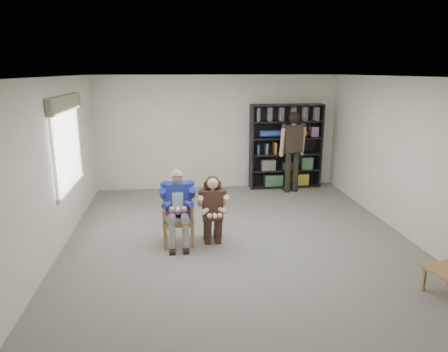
{
  "coord_description": "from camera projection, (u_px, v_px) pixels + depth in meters",
  "views": [
    {
      "loc": [
        -1.07,
        -6.31,
        2.89
      ],
      "look_at": [
        -0.2,
        0.6,
        1.05
      ],
      "focal_mm": 32.0,
      "sensor_mm": 36.0,
      "label": 1
    }
  ],
  "objects": [
    {
      "name": "standing_man",
      "position": [
        293.0,
        153.0,
        9.62
      ],
      "size": [
        0.64,
        0.41,
        1.94
      ],
      "primitive_type": null,
      "rotation": [
        0.0,
        0.0,
        0.14
      ],
      "color": "#2C241D",
      "rests_on": "floor"
    },
    {
      "name": "kneeling_woman",
      "position": [
        213.0,
        211.0,
        6.71
      ],
      "size": [
        0.51,
        0.81,
        1.2
      ],
      "primitive_type": null,
      "rotation": [
        0.0,
        0.0,
        -0.01
      ],
      "color": "#331F18",
      "rests_on": "floor"
    },
    {
      "name": "seated_man",
      "position": [
        178.0,
        207.0,
        6.74
      ],
      "size": [
        0.57,
        0.79,
        1.31
      ],
      "primitive_type": null,
      "rotation": [
        0.0,
        0.0,
        -0.01
      ],
      "color": "navy",
      "rests_on": "floor"
    },
    {
      "name": "bookshelf",
      "position": [
        286.0,
        147.0,
        10.0
      ],
      "size": [
        1.8,
        0.38,
        2.1
      ],
      "primitive_type": null,
      "color": "black",
      "rests_on": "floor"
    },
    {
      "name": "floor",
      "position": [
        240.0,
        243.0,
        6.92
      ],
      "size": [
        6.0,
        7.0,
        0.01
      ],
      "primitive_type": "cube",
      "color": "slate",
      "rests_on": "ground"
    },
    {
      "name": "window_left",
      "position": [
        68.0,
        144.0,
        7.11
      ],
      "size": [
        0.16,
        2.0,
        1.75
      ],
      "primitive_type": null,
      "color": "silver",
      "rests_on": "room_shell"
    },
    {
      "name": "room_shell",
      "position": [
        241.0,
        164.0,
        6.56
      ],
      "size": [
        6.0,
        7.0,
        2.8
      ],
      "primitive_type": null,
      "color": "beige",
      "rests_on": "ground"
    },
    {
      "name": "armchair",
      "position": [
        178.0,
        216.0,
        6.78
      ],
      "size": [
        0.59,
        0.57,
        1.01
      ],
      "primitive_type": null,
      "rotation": [
        0.0,
        0.0,
        -0.01
      ],
      "color": "#A4643B",
      "rests_on": "floor"
    }
  ]
}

